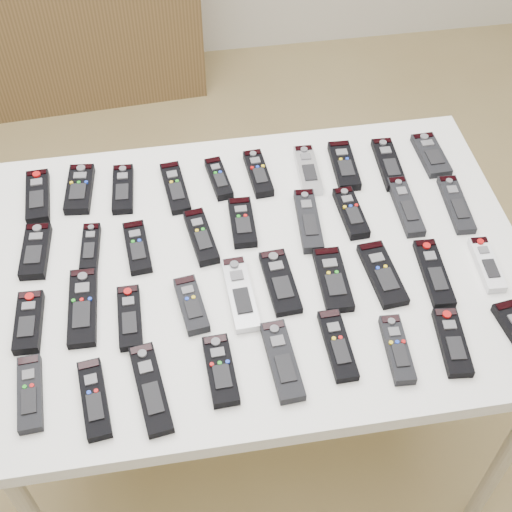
{
  "coord_description": "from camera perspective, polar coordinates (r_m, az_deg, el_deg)",
  "views": [
    {
      "loc": [
        -0.12,
        -1.09,
        2.03
      ],
      "look_at": [
        0.05,
        -0.05,
        0.8
      ],
      "focal_mm": 50.0,
      "sensor_mm": 36.0,
      "label": 1
    }
  ],
  "objects": [
    {
      "name": "remote_1",
      "position": [
        1.84,
        -13.93,
        5.22
      ],
      "size": [
        0.08,
        0.17,
        0.02
      ],
      "primitive_type": "cube",
      "rotation": [
        0.0,
        0.0,
        -0.1
      ],
      "color": "black",
      "rests_on": "table"
    },
    {
      "name": "remote_28",
      "position": [
        1.7,
        17.99,
        -0.64
      ],
      "size": [
        0.05,
        0.16,
        0.02
      ],
      "primitive_type": "cube",
      "rotation": [
        0.0,
        0.0,
        -0.06
      ],
      "color": "silver",
      "rests_on": "table"
    },
    {
      "name": "remote_22",
      "position": [
        1.55,
        -5.19,
        -3.91
      ],
      "size": [
        0.07,
        0.15,
        0.02
      ],
      "primitive_type": "cube",
      "rotation": [
        0.0,
        0.0,
        0.13
      ],
      "color": "black",
      "rests_on": "table"
    },
    {
      "name": "remote_34",
      "position": [
        1.5,
        6.54,
        -7.09
      ],
      "size": [
        0.05,
        0.17,
        0.02
      ],
      "primitive_type": "cube",
      "rotation": [
        0.0,
        0.0,
        0.01
      ],
      "color": "black",
      "rests_on": "table"
    },
    {
      "name": "remote_30",
      "position": [
        1.46,
        -12.81,
        -11.1
      ],
      "size": [
        0.07,
        0.18,
        0.02
      ],
      "primitive_type": "cube",
      "rotation": [
        0.0,
        0.0,
        0.11
      ],
      "color": "black",
      "rests_on": "table"
    },
    {
      "name": "remote_13",
      "position": [
        1.68,
        -4.41,
        1.53
      ],
      "size": [
        0.07,
        0.17,
        0.02
      ],
      "primitive_type": "cube",
      "rotation": [
        0.0,
        0.0,
        0.14
      ],
      "color": "black",
      "rests_on": "table"
    },
    {
      "name": "table",
      "position": [
        1.68,
        0.0,
        -1.73
      ],
      "size": [
        1.25,
        0.88,
        0.78
      ],
      "color": "white",
      "rests_on": "ground"
    },
    {
      "name": "remote_7",
      "position": [
        1.86,
        7.06,
        7.18
      ],
      "size": [
        0.06,
        0.17,
        0.02
      ],
      "primitive_type": "cube",
      "rotation": [
        0.0,
        0.0,
        -0.04
      ],
      "color": "black",
      "rests_on": "table"
    },
    {
      "name": "remote_29",
      "position": [
        1.5,
        -17.63,
        -10.43
      ],
      "size": [
        0.06,
        0.17,
        0.02
      ],
      "primitive_type": "cube",
      "rotation": [
        0.0,
        0.0,
        0.06
      ],
      "color": "black",
      "rests_on": "table"
    },
    {
      "name": "remote_15",
      "position": [
        1.71,
        4.22,
        2.84
      ],
      "size": [
        0.06,
        0.2,
        0.02
      ],
      "primitive_type": "cube",
      "rotation": [
        0.0,
        0.0,
        -0.07
      ],
      "color": "black",
      "rests_on": "table"
    },
    {
      "name": "sideboard",
      "position": [
        3.36,
        -19.65,
        17.71
      ],
      "size": [
        1.67,
        0.48,
        0.82
      ],
      "primitive_type": "cube",
      "rotation": [
        0.0,
        0.0,
        0.06
      ],
      "color": "#4C391E",
      "rests_on": "ground"
    },
    {
      "name": "remote_17",
      "position": [
        1.78,
        11.88,
        3.91
      ],
      "size": [
        0.05,
        0.19,
        0.02
      ],
      "primitive_type": "cube",
      "rotation": [
        0.0,
        0.0,
        -0.02
      ],
      "color": "black",
      "rests_on": "table"
    },
    {
      "name": "remote_0",
      "position": [
        1.85,
        -17.06,
        4.57
      ],
      "size": [
        0.06,
        0.17,
        0.02
      ],
      "primitive_type": "cube",
      "rotation": [
        0.0,
        0.0,
        0.03
      ],
      "color": "black",
      "rests_on": "table"
    },
    {
      "name": "remote_24",
      "position": [
        1.59,
        1.94,
        -2.1
      ],
      "size": [
        0.07,
        0.18,
        0.02
      ],
      "primitive_type": "cube",
      "rotation": [
        0.0,
        0.0,
        0.06
      ],
      "color": "black",
      "rests_on": "table"
    },
    {
      "name": "remote_2",
      "position": [
        1.82,
        -10.6,
        5.28
      ],
      "size": [
        0.06,
        0.16,
        0.02
      ],
      "primitive_type": "cube",
      "rotation": [
        0.0,
        0.0,
        -0.06
      ],
      "color": "black",
      "rests_on": "table"
    },
    {
      "name": "remote_5",
      "position": [
        1.83,
        0.18,
        6.62
      ],
      "size": [
        0.06,
        0.16,
        0.02
      ],
      "primitive_type": "cube",
      "rotation": [
        0.0,
        0.0,
        0.06
      ],
      "color": "black",
      "rests_on": "table"
    },
    {
      "name": "remote_27",
      "position": [
        1.65,
        14.05,
        -1.33
      ],
      "size": [
        0.06,
        0.19,
        0.02
      ],
      "primitive_type": "cube",
      "rotation": [
        0.0,
        0.0,
        -0.06
      ],
      "color": "black",
      "rests_on": "table"
    },
    {
      "name": "remote_10",
      "position": [
        1.72,
        -17.22,
        0.37
      ],
      "size": [
        0.07,
        0.16,
        0.02
      ],
      "primitive_type": "cube",
      "rotation": [
        0.0,
        0.0,
        -0.08
      ],
      "color": "black",
      "rests_on": "table"
    },
    {
      "name": "remote_20",
      "position": [
        1.59,
        -13.69,
        -4.01
      ],
      "size": [
        0.06,
        0.2,
        0.02
      ],
      "primitive_type": "cube",
      "rotation": [
        0.0,
        0.0,
        -0.03
      ],
      "color": "black",
      "rests_on": "table"
    },
    {
      "name": "remote_26",
      "position": [
        1.63,
        10.06,
        -1.43
      ],
      "size": [
        0.07,
        0.18,
        0.02
      ],
      "primitive_type": "cube",
      "rotation": [
        0.0,
        0.0,
        0.08
      ],
      "color": "black",
      "rests_on": "table"
    },
    {
      "name": "remote_19",
      "position": [
        1.59,
        -17.72,
        -5.06
      ],
      "size": [
        0.06,
        0.15,
        0.02
      ],
      "primitive_type": "cube",
      "rotation": [
        0.0,
        0.0,
        -0.04
      ],
      "color": "black",
      "rests_on": "table"
    },
    {
      "name": "remote_25",
      "position": [
        1.6,
        6.17,
        -1.89
      ],
      "size": [
        0.07,
        0.17,
        0.02
      ],
      "primitive_type": "cube",
      "rotation": [
        0.0,
        0.0,
        -0.02
      ],
      "color": "black",
      "rests_on": "table"
    },
    {
      "name": "ground",
      "position": [
        2.31,
        -1.51,
        -12.25
      ],
      "size": [
        4.0,
        4.0,
        0.0
      ],
      "primitive_type": "plane",
      "color": "#957D4C",
      "rests_on": "ground"
    },
    {
      "name": "remote_4",
      "position": [
        1.82,
        -3.0,
        6.21
      ],
      "size": [
        0.06,
        0.14,
        0.02
      ],
      "primitive_type": "cube",
      "rotation": [
        0.0,
        0.0,
        0.13
      ],
      "color": "black",
      "rests_on": "table"
    },
    {
      "name": "remote_21",
      "position": [
        1.55,
        -10.07,
        -4.86
      ],
      "size": [
        0.05,
        0.16,
        0.02
      ],
      "primitive_type": "cube",
      "rotation": [
        0.0,
        0.0,
        -0.0
      ],
      "color": "black",
      "rests_on": "table"
    },
    {
      "name": "remote_8",
      "position": [
        1.89,
        10.57,
        7.25
      ],
      "size": [
        0.06,
        0.19,
        0.02
      ],
      "primitive_type": "cube",
      "rotation": [
        0.0,
        0.0,
        -0.04
      ],
      "color": "black",
      "rests_on": "table"
    },
    {
      "name": "remote_31",
      "position": [
        1.45,
        -8.42,
        -10.46
      ],
      "size": [
        0.08,
        0.21,
        0.02
      ],
      "primitive_type": "cube",
      "rotation": [
        0.0,
        0.0,
        0.14
      ],
      "color": "black",
      "rests_on": "table"
    },
    {
      "name": "remote_23",
      "position": [
        1.57,
        -1.25,
        -3.04
      ],
      "size": [
        0.06,
        0.2,
        0.02
      ],
      "primitive_type": "cube",
      "rotation": [
        0.0,
        0.0,
        0.04
      ],
      "color": "#B7B7BC",
      "rests_on": "table"
    },
    {
      "name": "remote_18",
      "position": [
        1.82,
        15.71,
        4.0
      ],
      "size": [
        0.06,
        0.19,
        0.02
      ],
      "primitive_type": "cube",
      "rotation": [
        0.0,
        0.0,
        -0.06
      ],
      "color": "black",
      "rests_on": "table"
    },
    {
      "name": "remote_35",
      "position": [
        1.51,
        11.22,
        -7.33
      ],
      "size": [
        0.05,
        0.16,
        0.02
      ],
      "primitive_type": "cube",
      "rotation": [
        0.0,
        0.0,
        -0.06
      ],
      "color": "black",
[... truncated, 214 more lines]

